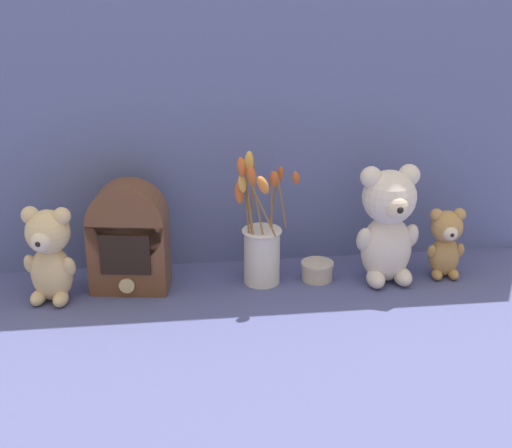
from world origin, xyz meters
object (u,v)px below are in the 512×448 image
at_px(teddy_bear_small, 446,241).
at_px(decorative_tin_tall, 317,271).
at_px(teddy_bear_medium, 49,253).
at_px(vintage_radio, 128,238).
at_px(teddy_bear_large, 388,222).
at_px(flower_vase, 261,244).

height_order(teddy_bear_small, decorative_tin_tall, teddy_bear_small).
xyz_separation_m(teddy_bear_medium, decorative_tin_tall, (0.64, 0.03, -0.10)).
relative_size(teddy_bear_small, vintage_radio, 0.66).
xyz_separation_m(teddy_bear_large, teddy_bear_small, (0.15, 0.01, -0.06)).
height_order(teddy_bear_medium, flower_vase, flower_vase).
height_order(vintage_radio, decorative_tin_tall, vintage_radio).
xyz_separation_m(teddy_bear_small, vintage_radio, (-0.78, 0.02, 0.04)).
xyz_separation_m(vintage_radio, decorative_tin_tall, (0.46, -0.01, -0.11)).
bearing_deg(flower_vase, teddy_bear_large, -4.54).
distance_m(teddy_bear_medium, flower_vase, 0.50).
height_order(teddy_bear_large, teddy_bear_medium, teddy_bear_large).
height_order(teddy_bear_large, vintage_radio, teddy_bear_large).
relative_size(teddy_bear_small, decorative_tin_tall, 2.22).
bearing_deg(teddy_bear_large, teddy_bear_medium, -179.32).
xyz_separation_m(flower_vase, decorative_tin_tall, (0.14, -0.00, -0.08)).
distance_m(teddy_bear_small, vintage_radio, 0.78).
relative_size(teddy_bear_large, vintage_radio, 1.10).
height_order(flower_vase, decorative_tin_tall, flower_vase).
xyz_separation_m(teddy_bear_small, decorative_tin_tall, (-0.32, 0.02, -0.07)).
bearing_deg(teddy_bear_small, decorative_tin_tall, 176.71).
xyz_separation_m(teddy_bear_medium, teddy_bear_small, (0.96, 0.02, -0.03)).
distance_m(teddy_bear_medium, teddy_bear_small, 0.96).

